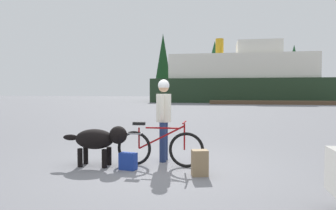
{
  "coord_description": "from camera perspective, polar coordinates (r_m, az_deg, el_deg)",
  "views": [
    {
      "loc": [
        1.22,
        -5.84,
        1.49
      ],
      "look_at": [
        0.02,
        1.01,
        1.18
      ],
      "focal_mm": 32.9,
      "sensor_mm": 36.0,
      "label": 1
    }
  ],
  "objects": [
    {
      "name": "sailboat_moored",
      "position": [
        45.96,
        14.24,
        1.28
      ],
      "size": [
        7.35,
        2.06,
        8.95
      ],
      "color": "silver",
      "rests_on": "ground_plane"
    },
    {
      "name": "dog",
      "position": [
        6.31,
        -12.69,
        -6.24
      ],
      "size": [
        1.34,
        0.47,
        0.81
      ],
      "color": "black",
      "rests_on": "ground_plane"
    },
    {
      "name": "person_cyclist",
      "position": [
        6.56,
        -0.82,
        -1.28
      ],
      "size": [
        0.32,
        0.53,
        1.74
      ],
      "color": "navy",
      "rests_on": "ground_plane"
    },
    {
      "name": "ferry_boat",
      "position": [
        43.59,
        13.33,
        4.59
      ],
      "size": [
        23.44,
        8.79,
        8.73
      ],
      "color": "#1E331E",
      "rests_on": "ground_plane"
    },
    {
      "name": "pine_tree_center",
      "position": [
        57.63,
        8.63,
        7.9
      ],
      "size": [
        3.91,
        3.91,
        10.66
      ],
      "color": "#4C331E",
      "rests_on": "ground_plane"
    },
    {
      "name": "ground_plane",
      "position": [
        6.15,
        -1.84,
        -11.48
      ],
      "size": [
        160.0,
        160.0,
        0.0
      ],
      "primitive_type": "plane",
      "color": "slate"
    },
    {
      "name": "bicycle",
      "position": [
        6.14,
        -1.65,
        -7.87
      ],
      "size": [
        1.75,
        0.44,
        0.9
      ],
      "color": "black",
      "rests_on": "ground_plane"
    },
    {
      "name": "pine_tree_far_left",
      "position": [
        56.99,
        -0.92,
        8.37
      ],
      "size": [
        3.13,
        3.13,
        12.02
      ],
      "color": "#4C331E",
      "rests_on": "ground_plane"
    },
    {
      "name": "dock_pier",
      "position": [
        36.97,
        19.45,
        0.44
      ],
      "size": [
        14.98,
        2.27,
        0.4
      ],
      "primitive_type": "cube",
      "color": "brown",
      "rests_on": "ground_plane"
    },
    {
      "name": "backpack",
      "position": [
        5.54,
        5.9,
        -10.62
      ],
      "size": [
        0.32,
        0.27,
        0.46
      ],
      "primitive_type": "cube",
      "rotation": [
        0.0,
        0.0,
        0.27
      ],
      "color": "#8C7251",
      "rests_on": "ground_plane"
    },
    {
      "name": "handbag_pannier",
      "position": [
        6.0,
        -7.41,
        -10.29
      ],
      "size": [
        0.35,
        0.24,
        0.32
      ],
      "primitive_type": "cube",
      "rotation": [
        0.0,
        0.0,
        -0.19
      ],
      "color": "navy",
      "rests_on": "ground_plane"
    },
    {
      "name": "pine_tree_far_right",
      "position": [
        58.96,
        22.28,
        7.28
      ],
      "size": [
        2.82,
        2.82,
        9.66
      ],
      "color": "#4C331E",
      "rests_on": "ground_plane"
    }
  ]
}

